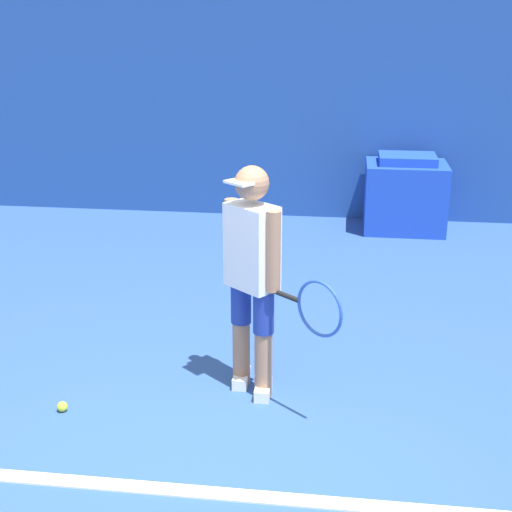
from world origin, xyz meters
name	(u,v)px	position (x,y,z in m)	size (l,w,h in m)	color
ground_plane	(201,489)	(0.00, 0.00, 0.00)	(24.00, 24.00, 0.00)	#2D5193
back_wall	(290,104)	(0.00, 5.56, 1.40)	(24.00, 0.10, 2.79)	#234C99
court_baseline	(200,492)	(0.00, -0.04, 0.01)	(21.60, 0.10, 0.01)	white
tennis_player	(254,272)	(0.14, 1.10, 0.86)	(0.80, 0.69, 1.56)	#A37556
tennis_ball	(62,407)	(-1.05, 0.67, 0.03)	(0.07, 0.07, 0.07)	#D1E533
covered_chair	(405,195)	(1.40, 5.09, 0.42)	(0.93, 0.74, 0.90)	blue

